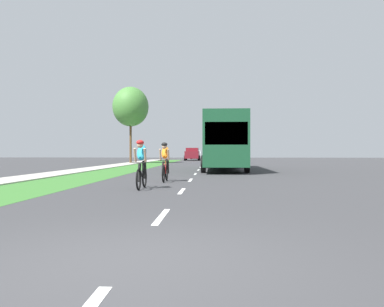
{
  "coord_description": "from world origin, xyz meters",
  "views": [
    {
      "loc": [
        0.94,
        -4.14,
        1.19
      ],
      "look_at": [
        -0.53,
        23.46,
        1.09
      ],
      "focal_mm": 36.31,
      "sensor_mm": 36.0,
      "label": 1
    }
  ],
  "objects_px": {
    "bus_dark_green": "(223,140)",
    "suv_maroon": "(192,154)",
    "cyclist_lead": "(141,164)",
    "street_tree_far": "(131,107)",
    "pickup_blue": "(222,155)",
    "cyclist_trailing": "(165,162)",
    "sedan_silver": "(196,155)"
  },
  "relations": [
    {
      "from": "suv_maroon",
      "to": "sedan_silver",
      "type": "xyz_separation_m",
      "value": [
        0.14,
        10.79,
        -0.18
      ]
    },
    {
      "from": "suv_maroon",
      "to": "sedan_silver",
      "type": "bearing_deg",
      "value": 89.25
    },
    {
      "from": "street_tree_far",
      "to": "bus_dark_green",
      "type": "bearing_deg",
      "value": -57.74
    },
    {
      "from": "bus_dark_green",
      "to": "pickup_blue",
      "type": "distance_m",
      "value": 16.7
    },
    {
      "from": "pickup_blue",
      "to": "sedan_silver",
      "type": "relative_size",
      "value": 1.19
    },
    {
      "from": "sedan_silver",
      "to": "pickup_blue",
      "type": "bearing_deg",
      "value": -80.75
    },
    {
      "from": "cyclist_lead",
      "to": "pickup_blue",
      "type": "bearing_deg",
      "value": 83.76
    },
    {
      "from": "cyclist_lead",
      "to": "suv_maroon",
      "type": "distance_m",
      "value": 42.57
    },
    {
      "from": "cyclist_trailing",
      "to": "sedan_silver",
      "type": "bearing_deg",
      "value": 90.94
    },
    {
      "from": "pickup_blue",
      "to": "cyclist_lead",
      "type": "bearing_deg",
      "value": -96.24
    },
    {
      "from": "bus_dark_green",
      "to": "suv_maroon",
      "type": "bearing_deg",
      "value": 97.1
    },
    {
      "from": "bus_dark_green",
      "to": "sedan_silver",
      "type": "distance_m",
      "value": 39.87
    },
    {
      "from": "cyclist_trailing",
      "to": "sedan_silver",
      "type": "distance_m",
      "value": 50.25
    },
    {
      "from": "street_tree_far",
      "to": "sedan_silver",
      "type": "bearing_deg",
      "value": 76.19
    },
    {
      "from": "pickup_blue",
      "to": "cyclist_trailing",
      "type": "bearing_deg",
      "value": -96.14
    },
    {
      "from": "cyclist_lead",
      "to": "pickup_blue",
      "type": "xyz_separation_m",
      "value": [
        3.31,
        30.32,
        0.02
      ]
    },
    {
      "from": "suv_maroon",
      "to": "street_tree_far",
      "type": "bearing_deg",
      "value": -113.15
    },
    {
      "from": "suv_maroon",
      "to": "sedan_silver",
      "type": "relative_size",
      "value": 1.09
    },
    {
      "from": "pickup_blue",
      "to": "street_tree_far",
      "type": "distance_m",
      "value": 11.22
    },
    {
      "from": "bus_dark_green",
      "to": "cyclist_lead",
      "type": "bearing_deg",
      "value": -102.47
    },
    {
      "from": "cyclist_trailing",
      "to": "bus_dark_green",
      "type": "distance_m",
      "value": 10.93
    },
    {
      "from": "cyclist_lead",
      "to": "street_tree_far",
      "type": "bearing_deg",
      "value": 102.73
    },
    {
      "from": "cyclist_lead",
      "to": "bus_dark_green",
      "type": "bearing_deg",
      "value": 77.53
    },
    {
      "from": "sedan_silver",
      "to": "suv_maroon",
      "type": "bearing_deg",
      "value": -90.75
    },
    {
      "from": "bus_dark_green",
      "to": "suv_maroon",
      "type": "distance_m",
      "value": 29.15
    },
    {
      "from": "cyclist_lead",
      "to": "street_tree_far",
      "type": "relative_size",
      "value": 0.21
    },
    {
      "from": "cyclist_lead",
      "to": "cyclist_trailing",
      "type": "bearing_deg",
      "value": 82.92
    },
    {
      "from": "bus_dark_green",
      "to": "street_tree_far",
      "type": "bearing_deg",
      "value": 122.26
    },
    {
      "from": "sedan_silver",
      "to": "street_tree_far",
      "type": "height_order",
      "value": "street_tree_far"
    },
    {
      "from": "pickup_blue",
      "to": "street_tree_far",
      "type": "relative_size",
      "value": 0.62
    },
    {
      "from": "bus_dark_green",
      "to": "street_tree_far",
      "type": "xyz_separation_m",
      "value": [
        -9.51,
        15.07,
        4.08
      ]
    },
    {
      "from": "suv_maroon",
      "to": "cyclist_trailing",
      "type": "bearing_deg",
      "value": -88.6
    }
  ]
}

